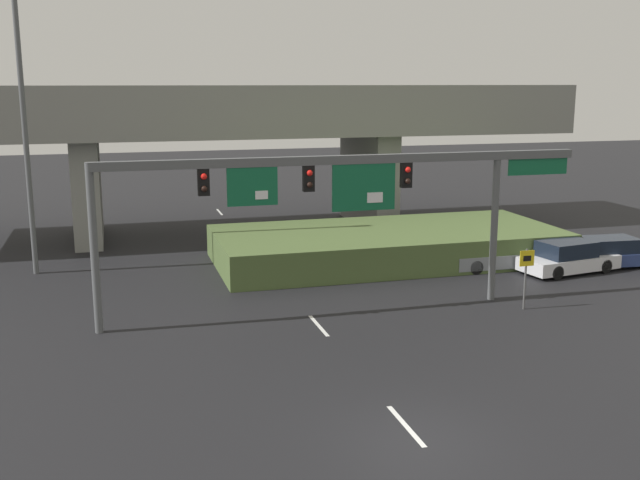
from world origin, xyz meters
TOP-DOWN VIEW (x-y plane):
  - ground_plane at (0.00, 0.00)m, footprint 160.00×160.00m
  - lane_markings at (0.00, 13.03)m, footprint 0.14×43.74m
  - signal_gantry at (1.13, 10.23)m, footprint 18.43×0.44m
  - speed_limit_sign at (8.12, 8.67)m, footprint 0.60×0.11m
  - highway_light_pole_near at (-10.40, 19.58)m, footprint 0.70×0.36m
  - overpass_bridge at (0.00, 26.91)m, footprint 38.42×8.85m
  - grass_embankment at (5.92, 17.68)m, footprint 16.60×7.43m
  - parked_sedan_near_right at (10.22, 14.81)m, footprint 4.66×1.90m
  - parked_sedan_mid_right at (13.02, 13.21)m, footprint 4.83×2.55m
  - parked_sedan_far_right at (15.65, 13.64)m, footprint 4.87×2.12m

SIDE VIEW (x-z plane):
  - ground_plane at x=0.00m, z-range 0.00..0.00m
  - lane_markings at x=0.00m, z-range 0.00..0.01m
  - parked_sedan_far_right at x=15.65m, z-range -0.05..1.35m
  - parked_sedan_mid_right at x=13.02m, z-range -0.06..1.42m
  - parked_sedan_near_right at x=10.22m, z-range -0.06..1.44m
  - grass_embankment at x=5.92m, z-range 0.00..1.52m
  - speed_limit_sign at x=8.12m, z-range 0.36..2.73m
  - signal_gantry at x=1.13m, z-range 1.91..7.85m
  - overpass_bridge at x=0.00m, z-range 1.84..10.22m
  - highway_light_pole_near at x=-10.40m, z-range 0.38..15.21m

